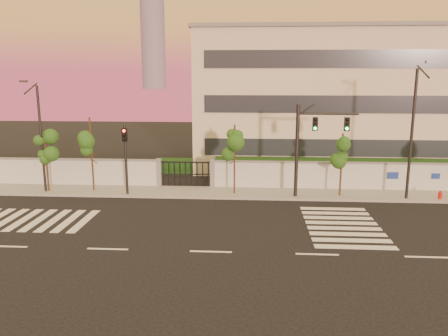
{
  "coord_description": "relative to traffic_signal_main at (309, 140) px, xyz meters",
  "views": [
    {
      "loc": [
        1.87,
        -19.38,
        8.16
      ],
      "look_at": [
        0.24,
        6.0,
        2.82
      ],
      "focal_mm": 35.0,
      "sensor_mm": 36.0,
      "label": 1
    }
  ],
  "objects": [
    {
      "name": "ground",
      "position": [
        -5.7,
        -9.7,
        -4.04
      ],
      "size": [
        120.0,
        120.0,
        0.0
      ],
      "primitive_type": "plane",
      "color": "black",
      "rests_on": "ground"
    },
    {
      "name": "sidewalk",
      "position": [
        -5.7,
        0.8,
        -3.96
      ],
      "size": [
        60.0,
        3.0,
        0.15
      ],
      "primitive_type": "cube",
      "color": "gray",
      "rests_on": "ground"
    },
    {
      "name": "perimeter_wall",
      "position": [
        -5.6,
        2.3,
        -2.97
      ],
      "size": [
        60.0,
        0.36,
        2.2
      ],
      "color": "#B7BABF",
      "rests_on": "ground"
    },
    {
      "name": "hedge_row",
      "position": [
        -4.53,
        5.04,
        -3.22
      ],
      "size": [
        41.0,
        4.25,
        1.8
      ],
      "color": "#0F3313",
      "rests_on": "ground"
    },
    {
      "name": "institutional_building",
      "position": [
        3.3,
        12.29,
        2.12
      ],
      "size": [
        24.4,
        12.4,
        12.25
      ],
      "color": "beige",
      "rests_on": "ground"
    },
    {
      "name": "road_markings",
      "position": [
        -7.28,
        -5.94,
        -4.03
      ],
      "size": [
        57.0,
        7.62,
        0.02
      ],
      "color": "silver",
      "rests_on": "ground"
    },
    {
      "name": "street_tree_b",
      "position": [
        -18.27,
        0.3,
        -0.87
      ],
      "size": [
        1.5,
        1.19,
        4.3
      ],
      "color": "#382314",
      "rests_on": "ground"
    },
    {
      "name": "street_tree_c",
      "position": [
        -15.11,
        0.67,
        -0.08
      ],
      "size": [
        1.45,
        1.15,
        5.38
      ],
      "color": "#382314",
      "rests_on": "ground"
    },
    {
      "name": "street_tree_d",
      "position": [
        -4.98,
        0.48,
        -0.39
      ],
      "size": [
        1.52,
        1.21,
        4.95
      ],
      "color": "#382314",
      "rests_on": "ground"
    },
    {
      "name": "street_tree_e",
      "position": [
        2.28,
        0.39,
        -0.77
      ],
      "size": [
        1.55,
        1.24,
        4.43
      ],
      "color": "#382314",
      "rests_on": "ground"
    },
    {
      "name": "traffic_signal_main",
      "position": [
        0.0,
        0.0,
        0.0
      ],
      "size": [
        4.04,
        0.41,
        6.39
      ],
      "rotation": [
        0.0,
        0.0,
        -0.03
      ],
      "color": "black",
      "rests_on": "ground"
    },
    {
      "name": "traffic_signal_secondary",
      "position": [
        -12.43,
        -0.21,
        -0.9
      ],
      "size": [
        0.38,
        0.36,
        4.95
      ],
      "rotation": [
        0.0,
        0.0,
        0.18
      ],
      "color": "black",
      "rests_on": "ground"
    },
    {
      "name": "streetlight_west",
      "position": [
        -18.45,
        -0.01,
        0.25
      ],
      "size": [
        0.47,
        1.91,
        7.93
      ],
      "color": "black",
      "rests_on": "ground"
    },
    {
      "name": "streetlight_east",
      "position": [
        6.57,
        -0.28,
        0.87
      ],
      "size": [
        0.54,
        2.18,
        9.07
      ],
      "color": "black",
      "rests_on": "ground"
    },
    {
      "name": "fire_hydrant",
      "position": [
        8.74,
        -0.17,
        -3.67
      ],
      "size": [
        0.29,
        0.27,
        0.73
      ],
      "rotation": [
        0.0,
        0.0,
        -0.39
      ],
      "color": "red",
      "rests_on": "ground"
    }
  ]
}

